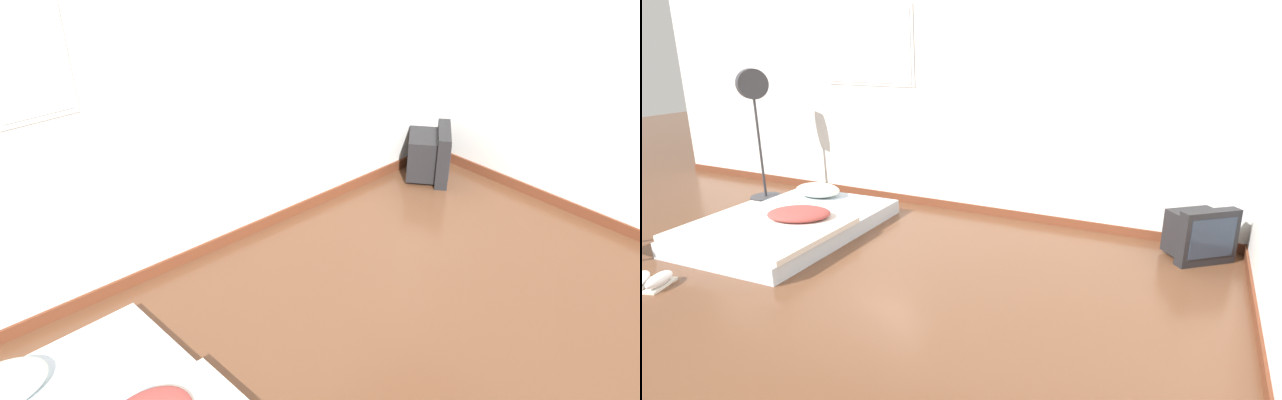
# 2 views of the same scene
# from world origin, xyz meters

# --- Properties ---
(ground_plane) EXTENTS (20.00, 20.00, 0.00)m
(ground_plane) POSITION_xyz_m (0.00, 0.00, 0.00)
(ground_plane) COLOR brown
(wall_back) EXTENTS (8.13, 0.08, 2.60)m
(wall_back) POSITION_xyz_m (-0.01, 2.65, 1.29)
(wall_back) COLOR silver
(wall_back) RESTS_ON ground_plane
(mattress_bed) EXTENTS (1.39, 1.91, 0.29)m
(mattress_bed) POSITION_xyz_m (-1.03, 1.29, 0.10)
(mattress_bed) COLOR silver
(mattress_bed) RESTS_ON ground_plane
(crt_tv) EXTENTS (0.58, 0.57, 0.46)m
(crt_tv) POSITION_xyz_m (2.48, 2.33, 0.22)
(crt_tv) COLOR black
(crt_tv) RESTS_ON ground_plane
(sneaker_pair) EXTENTS (0.34, 0.35, 0.10)m
(sneaker_pair) POSITION_xyz_m (-1.18, 0.01, 0.05)
(sneaker_pair) COLOR silver
(sneaker_pair) RESTS_ON ground_plane
(standing_fan) EXTENTS (0.35, 0.35, 1.48)m
(standing_fan) POSITION_xyz_m (-2.12, 2.04, 0.99)
(standing_fan) COLOR #333338
(standing_fan) RESTS_ON ground_plane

